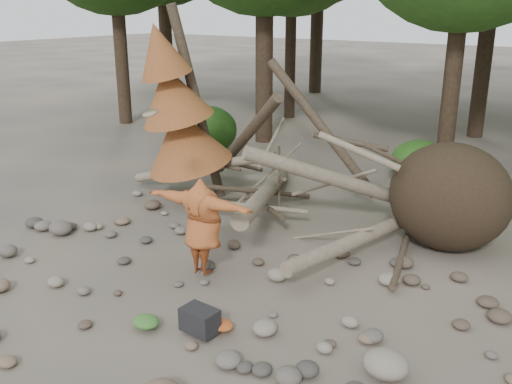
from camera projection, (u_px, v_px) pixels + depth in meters
The scene contains 11 objects.
ground at pixel (184, 301), 8.67m from camera, with size 120.00×120.00×0.00m, color #514C44.
deadfall_pile at pixel (417, 194), 10.57m from camera, with size 8.55×5.24×3.30m.
dead_conifer at pixel (177, 110), 12.32m from camera, with size 2.06×2.16×4.35m.
bush_left at pixel (207, 130), 17.04m from camera, with size 1.80×1.80×1.44m, color #224D14.
bush_mid at pixel (419, 163), 14.12m from camera, with size 1.40×1.40×1.12m, color #2E611C.
frisbee_thrower at pixel (202, 226), 9.18m from camera, with size 2.41×0.70×2.56m.
backpack at pixel (200, 324), 7.75m from camera, with size 0.50×0.33×0.33m, color black.
cloth_green at pixel (146, 325), 7.89m from camera, with size 0.40×0.34×0.15m, color #3A6E2C.
cloth_orange at pixel (222, 328), 7.83m from camera, with size 0.34×0.28×0.12m, color #B24E1E.
boulder_mid_right at pixel (386, 364), 6.88m from camera, with size 0.57×0.51×0.34m, color gray.
boulder_mid_left at pixel (61, 228), 11.13m from camera, with size 0.47×0.43×0.28m, color #615A52.
Camera 1 is at (5.31, -5.69, 4.31)m, focal length 40.00 mm.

